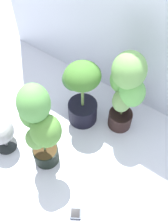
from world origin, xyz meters
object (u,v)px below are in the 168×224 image
potted_plant_front_left (39,125)px  potted_plant_back_left (81,90)px  floor_fan (1,132)px  hygrometer_box (76,214)px  potted_plant_back_center (126,88)px

potted_plant_front_left → potted_plant_back_left: potted_plant_front_left is taller
potted_plant_back_left → floor_fan: potted_plant_back_left is taller
hygrometer_box → floor_fan: size_ratio=0.32×
potted_plant_front_left → potted_plant_back_center: bearing=65.2°
potted_plant_back_center → floor_fan: bearing=-131.7°
hygrometer_box → floor_fan: 0.87m
hygrometer_box → potted_plant_back_left: bearing=-89.7°
potted_plant_back_left → floor_fan: size_ratio=1.95×
potted_plant_front_left → floor_fan: (-0.38, -0.10, -0.31)m
potted_plant_back_center → potted_plant_back_left: (-0.33, -0.13, -0.13)m
potted_plant_back_left → floor_fan: 0.73m
potted_plant_back_center → potted_plant_back_left: 0.38m
floor_fan → hygrometer_box: bearing=-20.2°
floor_fan → potted_plant_back_center: bearing=35.8°
potted_plant_back_center → hygrometer_box: bearing=-80.1°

